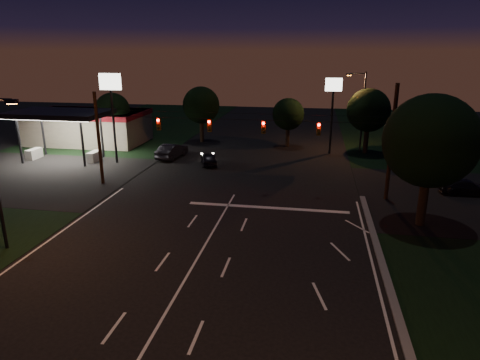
% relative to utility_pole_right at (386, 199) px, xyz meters
% --- Properties ---
extents(ground, '(140.00, 140.00, 0.00)m').
position_rel_utility_pole_right_xyz_m(ground, '(-12.00, -15.00, 0.00)').
color(ground, black).
rests_on(ground, ground).
extents(cross_street_left, '(20.00, 16.00, 0.02)m').
position_rel_utility_pole_right_xyz_m(cross_street_left, '(-32.00, 1.00, 0.00)').
color(cross_street_left, black).
rests_on(cross_street_left, ground).
extents(stop_bar, '(12.00, 0.50, 0.01)m').
position_rel_utility_pole_right_xyz_m(stop_bar, '(-9.00, -3.50, 0.01)').
color(stop_bar, silver).
rests_on(stop_bar, ground).
extents(utility_pole_right, '(0.30, 0.30, 9.00)m').
position_rel_utility_pole_right_xyz_m(utility_pole_right, '(0.00, 0.00, 0.00)').
color(utility_pole_right, black).
rests_on(utility_pole_right, ground).
extents(utility_pole_left, '(0.28, 0.28, 8.00)m').
position_rel_utility_pole_right_xyz_m(utility_pole_left, '(-24.00, 0.00, 0.00)').
color(utility_pole_left, black).
rests_on(utility_pole_left, ground).
extents(signal_span, '(24.00, 0.40, 1.56)m').
position_rel_utility_pole_right_xyz_m(signal_span, '(-12.00, -0.04, 5.50)').
color(signal_span, black).
rests_on(signal_span, ground).
extents(gas_station, '(14.20, 16.10, 5.25)m').
position_rel_utility_pole_right_xyz_m(gas_station, '(-33.86, 15.39, 2.38)').
color(gas_station, gray).
rests_on(gas_station, ground).
extents(pole_sign_left_near, '(2.20, 0.30, 9.10)m').
position_rel_utility_pole_right_xyz_m(pole_sign_left_near, '(-26.00, 7.00, 6.98)').
color(pole_sign_left_near, black).
rests_on(pole_sign_left_near, ground).
extents(pole_sign_right, '(1.80, 0.30, 8.40)m').
position_rel_utility_pole_right_xyz_m(pole_sign_right, '(-4.00, 15.00, 6.24)').
color(pole_sign_right, black).
rests_on(pole_sign_right, ground).
extents(street_light_right_far, '(2.20, 0.35, 9.00)m').
position_rel_utility_pole_right_xyz_m(street_light_right_far, '(-0.76, 17.00, 5.24)').
color(street_light_right_far, black).
rests_on(street_light_right_far, ground).
extents(tree_right_near, '(6.00, 6.00, 8.76)m').
position_rel_utility_pole_right_xyz_m(tree_right_near, '(1.53, -4.83, 5.68)').
color(tree_right_near, black).
rests_on(tree_right_near, ground).
extents(tree_far_a, '(4.20, 4.20, 6.42)m').
position_rel_utility_pole_right_xyz_m(tree_far_a, '(-29.98, 15.12, 4.26)').
color(tree_far_a, black).
rests_on(tree_far_a, ground).
extents(tree_far_b, '(4.60, 4.60, 6.98)m').
position_rel_utility_pole_right_xyz_m(tree_far_b, '(-19.98, 19.13, 4.61)').
color(tree_far_b, black).
rests_on(tree_far_b, ground).
extents(tree_far_c, '(3.80, 3.80, 5.86)m').
position_rel_utility_pole_right_xyz_m(tree_far_c, '(-8.98, 18.10, 3.90)').
color(tree_far_c, black).
rests_on(tree_far_c, ground).
extents(tree_far_d, '(4.80, 4.80, 7.30)m').
position_rel_utility_pole_right_xyz_m(tree_far_d, '(0.02, 16.13, 4.83)').
color(tree_far_d, black).
rests_on(tree_far_d, ground).
extents(tree_far_e, '(4.00, 4.00, 6.18)m').
position_rel_utility_pole_right_xyz_m(tree_far_e, '(8.02, 14.11, 4.11)').
color(tree_far_e, black).
rests_on(tree_far_e, ground).
extents(car_oncoming_a, '(2.59, 4.01, 1.27)m').
position_rel_utility_pole_right_xyz_m(car_oncoming_a, '(-16.32, 7.85, 0.63)').
color(car_oncoming_a, black).
rests_on(car_oncoming_a, ground).
extents(car_oncoming_b, '(2.38, 4.98, 1.58)m').
position_rel_utility_pole_right_xyz_m(car_oncoming_b, '(-21.00, 10.02, 0.79)').
color(car_oncoming_b, black).
rests_on(car_oncoming_b, ground).
extents(car_cross, '(4.26, 1.75, 1.23)m').
position_rel_utility_pole_right_xyz_m(car_cross, '(6.65, 2.32, 0.62)').
color(car_cross, black).
rests_on(car_cross, ground).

